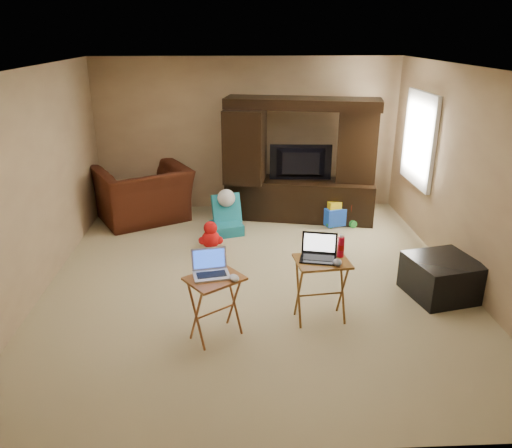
{
  "coord_description": "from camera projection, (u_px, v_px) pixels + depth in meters",
  "views": [
    {
      "loc": [
        -0.26,
        -5.52,
        2.87
      ],
      "look_at": [
        0.0,
        -0.2,
        0.8
      ],
      "focal_mm": 35.0,
      "sensor_mm": 36.0,
      "label": 1
    }
  ],
  "objects": [
    {
      "name": "laptop_left",
      "position": [
        211.0,
        265.0,
        4.76
      ],
      "size": [
        0.39,
        0.34,
        0.24
      ],
      "primitive_type": "cube",
      "rotation": [
        0.0,
        0.0,
        0.19
      ],
      "color": "silver",
      "rests_on": "tray_table_left"
    },
    {
      "name": "television",
      "position": [
        301.0,
        164.0,
        7.81
      ],
      "size": [
        0.98,
        0.2,
        0.56
      ],
      "primitive_type": "imported",
      "rotation": [
        0.0,
        0.0,
        3.07
      ],
      "color": "black",
      "rests_on": "entertainment_center"
    },
    {
      "name": "ceiling",
      "position": [
        255.0,
        68.0,
        5.29
      ],
      "size": [
        5.5,
        5.5,
        0.0
      ],
      "primitive_type": "plane",
      "rotation": [
        3.14,
        0.0,
        0.0
      ],
      "color": "silver",
      "rests_on": "ground"
    },
    {
      "name": "window_pane",
      "position": [
        421.0,
        139.0,
        7.24
      ],
      "size": [
        0.0,
        1.2,
        1.2
      ],
      "primitive_type": "plane",
      "rotation": [
        1.57,
        0.0,
        -1.57
      ],
      "color": "white",
      "rests_on": "ground"
    },
    {
      "name": "wall_left",
      "position": [
        34.0,
        184.0,
        5.63
      ],
      "size": [
        0.0,
        5.5,
        5.5
      ],
      "primitive_type": "plane",
      "rotation": [
        1.57,
        0.0,
        1.57
      ],
      "color": "tan",
      "rests_on": "ground"
    },
    {
      "name": "laptop_right",
      "position": [
        319.0,
        249.0,
        5.03
      ],
      "size": [
        0.42,
        0.37,
        0.24
      ],
      "primitive_type": "cube",
      "rotation": [
        0.0,
        0.0,
        -0.23
      ],
      "color": "black",
      "rests_on": "tray_table_right"
    },
    {
      "name": "plush_toy",
      "position": [
        211.0,
        235.0,
        6.99
      ],
      "size": [
        0.36,
        0.3,
        0.4
      ],
      "primitive_type": null,
      "color": "red",
      "rests_on": "floor"
    },
    {
      "name": "recliner",
      "position": [
        143.0,
        194.0,
        7.94
      ],
      "size": [
        1.74,
        1.67,
        0.87
      ],
      "primitive_type": "imported",
      "rotation": [
        0.0,
        0.0,
        3.63
      ],
      "color": "#46190F",
      "rests_on": "floor"
    },
    {
      "name": "window_frame",
      "position": [
        419.0,
        139.0,
        7.24
      ],
      "size": [
        0.06,
        1.14,
        1.34
      ],
      "primitive_type": "cube",
      "color": "white",
      "rests_on": "ground"
    },
    {
      "name": "tray_table_left",
      "position": [
        216.0,
        307.0,
        4.9
      ],
      "size": [
        0.65,
        0.63,
        0.66
      ],
      "primitive_type": "cube",
      "rotation": [
        0.0,
        0.0,
        0.62
      ],
      "color": "#9A5B25",
      "rests_on": "floor"
    },
    {
      "name": "water_bottle",
      "position": [
        341.0,
        247.0,
        5.1
      ],
      "size": [
        0.07,
        0.07,
        0.21
      ],
      "primitive_type": "cylinder",
      "color": "red",
      "rests_on": "tray_table_right"
    },
    {
      "name": "mouse_left",
      "position": [
        234.0,
        278.0,
        4.71
      ],
      "size": [
        0.12,
        0.15,
        0.05
      ],
      "primitive_type": "ellipsoid",
      "rotation": [
        0.0,
        0.0,
        0.33
      ],
      "color": "silver",
      "rests_on": "tray_table_left"
    },
    {
      "name": "wall_front",
      "position": [
        275.0,
        303.0,
        3.18
      ],
      "size": [
        5.0,
        0.0,
        5.0
      ],
      "primitive_type": "plane",
      "rotation": [
        -1.57,
        0.0,
        0.0
      ],
      "color": "tan",
      "rests_on": "ground"
    },
    {
      "name": "floor",
      "position": [
        255.0,
        278.0,
        6.19
      ],
      "size": [
        5.5,
        5.5,
        0.0
      ],
      "primitive_type": "plane",
      "color": "beige",
      "rests_on": "ground"
    },
    {
      "name": "tray_table_right",
      "position": [
        321.0,
        290.0,
        5.19
      ],
      "size": [
        0.58,
        0.49,
        0.69
      ],
      "primitive_type": "cube",
      "rotation": [
        0.0,
        0.0,
        0.12
      ],
      "color": "#8F5D22",
      "rests_on": "floor"
    },
    {
      "name": "push_toy",
      "position": [
        340.0,
        212.0,
        7.84
      ],
      "size": [
        0.64,
        0.54,
        0.41
      ],
      "primitive_type": null,
      "rotation": [
        0.0,
        0.0,
        0.3
      ],
      "color": "blue",
      "rests_on": "floor"
    },
    {
      "name": "wall_back",
      "position": [
        247.0,
        135.0,
        8.3
      ],
      "size": [
        5.0,
        0.0,
        5.0
      ],
      "primitive_type": "plane",
      "rotation": [
        1.57,
        0.0,
        0.0
      ],
      "color": "tan",
      "rests_on": "ground"
    },
    {
      "name": "entertainment_center",
      "position": [
        301.0,
        160.0,
        7.84
      ],
      "size": [
        2.43,
        1.07,
        1.93
      ],
      "primitive_type": "cube",
      "rotation": [
        0.0,
        0.0,
        -0.21
      ],
      "color": "black",
      "rests_on": "floor"
    },
    {
      "name": "mouse_right",
      "position": [
        338.0,
        262.0,
        4.94
      ],
      "size": [
        0.11,
        0.15,
        0.06
      ],
      "primitive_type": "ellipsoid",
      "rotation": [
        0.0,
        0.0,
        -0.13
      ],
      "color": "#403F44",
      "rests_on": "tray_table_right"
    },
    {
      "name": "wall_right",
      "position": [
        468.0,
        178.0,
        5.85
      ],
      "size": [
        0.0,
        5.5,
        5.5
      ],
      "primitive_type": "plane",
      "rotation": [
        1.57,
        0.0,
        -1.57
      ],
      "color": "tan",
      "rests_on": "ground"
    },
    {
      "name": "ottoman",
      "position": [
        441.0,
        277.0,
        5.72
      ],
      "size": [
        0.84,
        0.84,
        0.45
      ],
      "primitive_type": "cube",
      "rotation": [
        0.0,
        0.0,
        0.22
      ],
      "color": "black",
      "rests_on": "floor"
    },
    {
      "name": "child_rocker",
      "position": [
        227.0,
        215.0,
        7.46
      ],
      "size": [
        0.56,
        0.6,
        0.58
      ],
      "primitive_type": null,
      "rotation": [
        0.0,
        0.0,
        0.29
      ],
      "color": "teal",
      "rests_on": "floor"
    }
  ]
}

